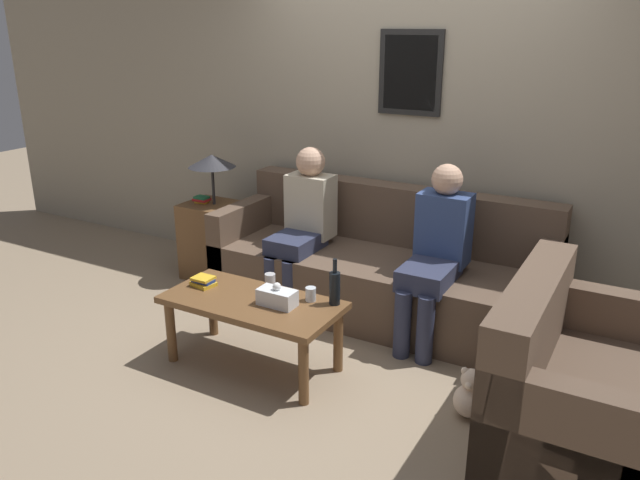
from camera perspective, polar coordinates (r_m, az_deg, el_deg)
name	(u,v)px	position (r m, az deg, el deg)	size (l,w,h in m)	color
ground_plane	(347,339)	(4.32, 2.44, -8.99)	(16.00, 16.00, 0.00)	gray
wall_back	(410,127)	(4.77, 8.22, 10.15)	(9.00, 0.08, 2.60)	#9E937F
couch_main	(380,271)	(4.62, 5.49, -2.83)	(2.43, 0.89, 0.90)	brown
couch_side	(586,402)	(3.35, 23.11, -13.46)	(0.89, 1.21, 0.90)	brown
coffee_table	(252,309)	(3.85, -6.21, -6.33)	(1.09, 0.53, 0.45)	brown
side_table_with_lamp	(212,231)	(5.27, -9.89, 0.85)	(0.45, 0.41, 1.05)	brown
wine_bottle	(335,287)	(3.70, 1.36, -4.33)	(0.07, 0.07, 0.29)	black
drinking_glass	(311,294)	(3.77, -0.86, -4.97)	(0.06, 0.06, 0.09)	silver
book_stack	(203,281)	(4.05, -10.62, -3.75)	(0.16, 0.14, 0.06)	gold
soda_can	(270,283)	(3.89, -4.57, -3.94)	(0.07, 0.07, 0.12)	#BCBCC1
tissue_box	(277,297)	(3.72, -3.94, -5.22)	(0.23, 0.12, 0.15)	silver
person_left	(303,221)	(4.62, -1.57, 1.77)	(0.34, 0.60, 1.18)	#2D334C
person_right	(436,249)	(4.15, 10.57, -0.79)	(0.34, 0.64, 1.18)	#2D334C
teddy_bear	(470,396)	(3.59, 13.58, -13.68)	(0.18, 0.18, 0.29)	beige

